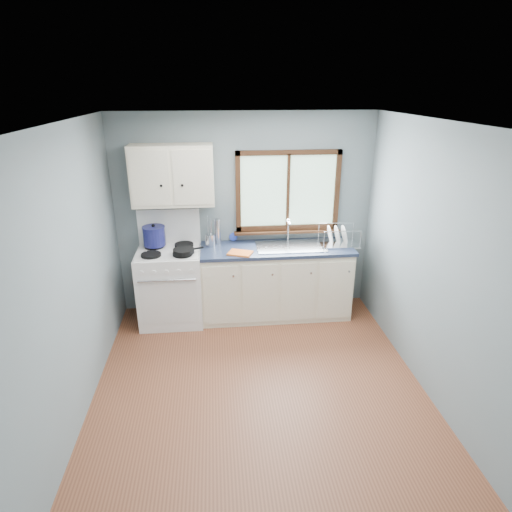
{
  "coord_description": "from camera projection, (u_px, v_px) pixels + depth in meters",
  "views": [
    {
      "loc": [
        -0.37,
        -3.37,
        2.77
      ],
      "look_at": [
        0.05,
        0.9,
        1.05
      ],
      "focal_mm": 30.0,
      "sensor_mm": 36.0,
      "label": 1
    }
  ],
  "objects": [
    {
      "name": "gas_range",
      "position": [
        171.0,
        284.0,
        5.27
      ],
      "size": [
        0.76,
        0.69,
        1.36
      ],
      "color": "white",
      "rests_on": "floor"
    },
    {
      "name": "stockpot",
      "position": [
        154.0,
        236.0,
        5.16
      ],
      "size": [
        0.35,
        0.35,
        0.27
      ],
      "rotation": [
        0.0,
        0.0,
        0.35
      ],
      "color": "navy",
      "rests_on": "gas_range"
    },
    {
      "name": "dish_rack",
      "position": [
        338.0,
        239.0,
        5.32
      ],
      "size": [
        0.48,
        0.38,
        0.24
      ],
      "rotation": [
        0.0,
        0.0,
        -0.04
      ],
      "color": "silver",
      "rests_on": "countertop"
    },
    {
      "name": "wall_left",
      "position": [
        69.0,
        281.0,
        3.57
      ],
      "size": [
        0.02,
        3.6,
        2.5
      ],
      "primitive_type": "cube",
      "color": "slate",
      "rests_on": "ground"
    },
    {
      "name": "sink",
      "position": [
        290.0,
        251.0,
        5.29
      ],
      "size": [
        0.84,
        0.46,
        0.44
      ],
      "color": "silver",
      "rests_on": "countertop"
    },
    {
      "name": "base_cabinets",
      "position": [
        275.0,
        285.0,
        5.44
      ],
      "size": [
        1.85,
        0.6,
        0.88
      ],
      "color": "#EDE5C6",
      "rests_on": "floor"
    },
    {
      "name": "countertop",
      "position": [
        276.0,
        249.0,
        5.26
      ],
      "size": [
        1.89,
        0.64,
        0.04
      ],
      "primitive_type": "cube",
      "color": "#1B253B",
      "rests_on": "base_cabinets"
    },
    {
      "name": "upper_cabinets",
      "position": [
        172.0,
        175.0,
        4.94
      ],
      "size": [
        0.95,
        0.35,
        0.7
      ],
      "color": "#EDE5C6",
      "rests_on": "wall_back"
    },
    {
      "name": "soap_bottle",
      "position": [
        233.0,
        231.0,
        5.39
      ],
      "size": [
        0.11,
        0.11,
        0.27
      ],
      "primitive_type": "imported",
      "rotation": [
        0.0,
        0.0,
        -0.11
      ],
      "color": "blue",
      "rests_on": "countertop"
    },
    {
      "name": "dish_towel",
      "position": [
        240.0,
        253.0,
        5.04
      ],
      "size": [
        0.32,
        0.28,
        0.02
      ],
      "primitive_type": "cube",
      "rotation": [
        0.0,
        0.0,
        -0.38
      ],
      "color": "orange",
      "rests_on": "countertop"
    },
    {
      "name": "wall_right",
      "position": [
        437.0,
        266.0,
        3.86
      ],
      "size": [
        0.02,
        3.6,
        2.5
      ],
      "primitive_type": "cube",
      "color": "slate",
      "rests_on": "ground"
    },
    {
      "name": "window",
      "position": [
        288.0,
        197.0,
        5.32
      ],
      "size": [
        1.36,
        0.1,
        1.03
      ],
      "color": "#9EC6A8",
      "rests_on": "wall_back"
    },
    {
      "name": "thermos",
      "position": [
        217.0,
        232.0,
        5.3
      ],
      "size": [
        0.08,
        0.08,
        0.32
      ],
      "primitive_type": "cylinder",
      "rotation": [
        0.0,
        0.0,
        -0.07
      ],
      "color": "silver",
      "rests_on": "countertop"
    },
    {
      "name": "skillet",
      "position": [
        184.0,
        251.0,
        4.95
      ],
      "size": [
        0.39,
        0.33,
        0.05
      ],
      "rotation": [
        0.0,
        0.0,
        0.43
      ],
      "color": "black",
      "rests_on": "gas_range"
    },
    {
      "name": "ceiling",
      "position": [
        261.0,
        122.0,
        3.25
      ],
      "size": [
        3.2,
        3.6,
        0.02
      ],
      "primitive_type": "cube",
      "color": "white",
      "rests_on": "wall_back"
    },
    {
      "name": "floor",
      "position": [
        260.0,
        390.0,
        4.18
      ],
      "size": [
        3.2,
        3.6,
        0.02
      ],
      "primitive_type": "cube",
      "color": "brown",
      "rests_on": "ground"
    },
    {
      "name": "wall_front",
      "position": [
        301.0,
        427.0,
        2.04
      ],
      "size": [
        3.2,
        0.02,
        2.5
      ],
      "primitive_type": "cube",
      "color": "slate",
      "rests_on": "ground"
    },
    {
      "name": "utensil_crock",
      "position": [
        210.0,
        240.0,
        5.25
      ],
      "size": [
        0.15,
        0.15,
        0.39
      ],
      "rotation": [
        0.0,
        0.0,
        0.25
      ],
      "color": "silver",
      "rests_on": "countertop"
    },
    {
      "name": "wall_back",
      "position": [
        245.0,
        215.0,
        5.39
      ],
      "size": [
        3.2,
        0.02,
        2.5
      ],
      "primitive_type": "cube",
      "color": "slate",
      "rests_on": "ground"
    }
  ]
}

